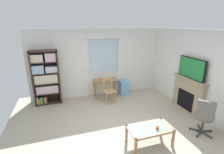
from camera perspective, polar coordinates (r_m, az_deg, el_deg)
name	(u,v)px	position (r m, az deg, el deg)	size (l,w,h in m)	color
ground	(120,128)	(4.81, 2.74, -17.19)	(6.06, 6.03, 0.02)	#B2A893
wall_back_with_window	(97,64)	(6.52, -5.17, 4.58)	(5.06, 0.15, 2.61)	silver
wall_right	(202,75)	(5.64, 28.42, 0.74)	(0.12, 5.23, 2.61)	silver
bookshelf	(46,76)	(6.22, -21.80, 0.20)	(0.90, 0.38, 1.92)	#38281E
desk_under_window	(106,82)	(6.45, -2.15, -1.87)	(0.93, 0.46, 0.70)	#A37547
wooden_chair	(109,90)	(6.02, -1.08, -4.55)	(0.45, 0.43, 0.90)	tan
plastic_drawer_unit	(124,87)	(6.83, 3.97, -3.49)	(0.35, 0.40, 0.56)	#72ADDB
fireplace	(188,95)	(5.93, 24.60, -5.52)	(0.26, 1.30, 1.13)	tan
tv	(191,68)	(5.66, 25.59, 2.75)	(0.06, 1.03, 0.64)	black
office_chair	(205,115)	(4.87, 29.13, -11.39)	(0.63, 0.59, 1.00)	slate
coffee_table	(150,130)	(4.17, 12.80, -17.35)	(1.00, 0.56, 0.44)	#8C9E99
sippy_cup	(157,127)	(4.11, 15.32, -16.24)	(0.07, 0.07, 0.09)	orange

